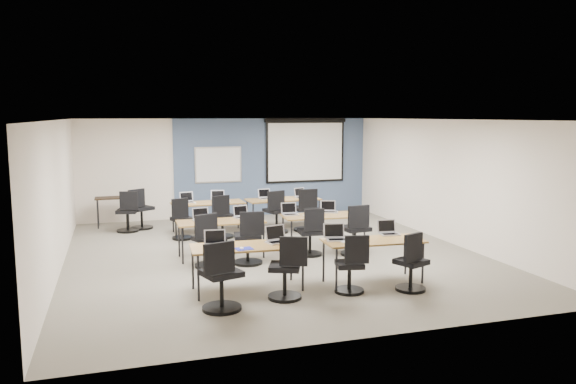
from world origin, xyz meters
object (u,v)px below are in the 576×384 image
object	(u,v)px
laptop_1	(277,238)
laptop_9	(218,198)
projector_screen	(306,147)
task_chair_0	(221,282)
laptop_6	(290,212)
task_chair_11	(306,213)
training_table_back_left	(208,204)
task_chair_10	(276,215)
task_chair_5	(249,242)
task_chair_4	(209,245)
spare_chair_a	(140,212)
training_table_front_right	(373,243)
laptop_11	(301,195)
task_chair_2	(351,269)
laptop_3	(389,231)
utility_table	(113,201)
task_chair_6	(311,236)
laptop_2	(336,236)
task_chair_8	(182,222)
training_table_front_left	(247,248)
training_table_mid_left	(221,223)
training_table_back_right	(283,201)
task_chair_3	(411,267)
laptop_5	(241,215)
laptop_0	(216,243)
task_chair_1	(287,273)
laptop_4	(201,217)
laptop_8	(187,200)
spare_chair_b	(128,215)
laptop_7	(329,209)
task_chair_9	(222,220)
whiteboard	(218,165)
training_table_mid_right	(324,217)
laptop_10	(265,196)

from	to	relation	value
laptop_1	laptop_9	xyz separation A→B (m)	(-0.11, 4.73, -0.00)
projector_screen	task_chair_0	world-z (taller)	projector_screen
laptop_6	task_chair_11	xyz separation A→B (m)	(0.93, 1.65, -0.36)
training_table_back_left	task_chair_0	world-z (taller)	task_chair_0
training_table_back_left	task_chair_10	xyz separation A→B (m)	(1.54, -0.54, -0.25)
task_chair_5	task_chair_4	bearing A→B (deg)	-171.96
spare_chair_a	task_chair_4	bearing A→B (deg)	-106.60
laptop_1	task_chair_10	world-z (taller)	task_chair_10
training_table_front_right	laptop_11	size ratio (longest dim) A/B	5.35
task_chair_0	task_chair_2	world-z (taller)	task_chair_0
laptop_1	laptop_3	xyz separation A→B (m)	(2.03, 0.00, -0.00)
task_chair_0	utility_table	world-z (taller)	task_chair_0
laptop_1	task_chair_6	bearing A→B (deg)	40.02
laptop_2	task_chair_8	bearing A→B (deg)	129.03
training_table_back_left	utility_table	size ratio (longest dim) A/B	2.02
training_table_front_left	training_table_mid_left	bearing A→B (deg)	93.79
training_table_back_right	laptop_9	xyz separation A→B (m)	(-1.59, 0.16, 0.11)
training_table_back_left	task_chair_3	world-z (taller)	task_chair_3
laptop_5	laptop_0	bearing A→B (deg)	-126.24
task_chair_1	laptop_4	world-z (taller)	task_chair_1
laptop_8	spare_chair_b	bearing A→B (deg)	148.03
training_table_back_left	laptop_8	world-z (taller)	laptop_8
task_chair_4	laptop_7	size ratio (longest dim) A/B	3.22
training_table_front_left	laptop_9	bearing A→B (deg)	88.53
laptop_2	task_chair_10	world-z (taller)	task_chair_10
task_chair_9	laptop_4	bearing A→B (deg)	-132.25
task_chair_2	task_chair_11	bearing A→B (deg)	91.29
projector_screen	laptop_3	world-z (taller)	projector_screen
laptop_7	task_chair_9	size ratio (longest dim) A/B	0.32
whiteboard	task_chair_8	bearing A→B (deg)	-117.47
training_table_back_right	training_table_back_left	bearing A→B (deg)	177.47
training_table_back_right	laptop_7	xyz separation A→B (m)	(0.39, -2.15, 0.11)
laptop_4	laptop_8	world-z (taller)	same
training_table_back_right	spare_chair_a	xyz separation A→B (m)	(-3.40, 0.87, -0.27)
projector_screen	laptop_2	size ratio (longest dim) A/B	6.86
training_table_front_right	spare_chair_a	size ratio (longest dim) A/B	1.65
task_chair_11	spare_chair_b	size ratio (longest dim) A/B	1.04
utility_table	task_chair_5	bearing A→B (deg)	-61.58
task_chair_4	task_chair_8	size ratio (longest dim) A/B	1.07
training_table_mid_right	spare_chair_b	bearing A→B (deg)	145.38
laptop_8	utility_table	xyz separation A→B (m)	(-1.69, 1.30, -0.15)
training_table_front_right	task_chair_11	xyz separation A→B (m)	(0.31, 4.34, -0.25)
task_chair_6	task_chair_11	size ratio (longest dim) A/B	0.93
laptop_11	training_table_front_right	bearing A→B (deg)	-114.27
laptop_9	laptop_6	bearing A→B (deg)	-54.89
training_table_front_right	training_table_mid_left	size ratio (longest dim) A/B	0.98
task_chair_8	task_chair_10	world-z (taller)	task_chair_10
laptop_6	utility_table	distance (m)	5.05
training_table_back_left	laptop_10	xyz separation A→B (m)	(1.46, 0.19, 0.11)
training_table_back_right	task_chair_4	xyz separation A→B (m)	(-2.37, -3.13, -0.26)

